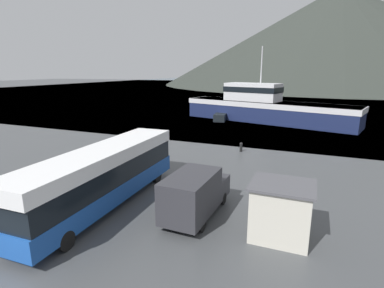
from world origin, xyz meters
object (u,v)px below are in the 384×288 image
at_px(storage_bin, 109,163).
at_px(dock_kiosk, 281,211).
at_px(tour_bus, 104,174).
at_px(fishing_boat, 265,107).
at_px(delivery_van, 195,193).
at_px(small_boat, 223,115).

height_order(storage_bin, dock_kiosk, dock_kiosk).
height_order(tour_bus, storage_bin, tour_bus).
bearing_deg(fishing_boat, dock_kiosk, 25.28).
distance_m(delivery_van, dock_kiosk, 4.48).
distance_m(dock_kiosk, small_boat, 35.20).
relative_size(tour_bus, small_boat, 1.61).
bearing_deg(fishing_boat, tour_bus, 8.44).
height_order(dock_kiosk, small_boat, dock_kiosk).
xyz_separation_m(storage_bin, small_boat, (0.99, 27.84, -0.02)).
bearing_deg(storage_bin, delivery_van, -26.48).
xyz_separation_m(tour_bus, dock_kiosk, (9.73, 0.33, -0.56)).
bearing_deg(tour_bus, dock_kiosk, 0.30).
bearing_deg(delivery_van, dock_kiosk, -4.53).
distance_m(delivery_van, storage_bin, 10.23).
distance_m(storage_bin, small_boat, 27.86).
bearing_deg(small_boat, tour_bus, 87.09).
bearing_deg(dock_kiosk, small_boat, 110.97).
distance_m(tour_bus, small_boat, 33.34).
relative_size(tour_bus, dock_kiosk, 4.38).
bearing_deg(dock_kiosk, delivery_van, 174.03).
relative_size(fishing_boat, dock_kiosk, 9.24).
height_order(fishing_boat, storage_bin, fishing_boat).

